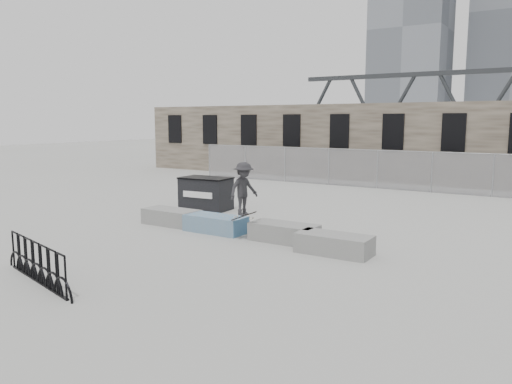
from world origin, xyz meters
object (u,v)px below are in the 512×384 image
at_px(planter_center_right, 284,232).
at_px(skateboarder, 244,189).
at_px(planter_offset, 334,243).
at_px(planter_far_left, 171,216).
at_px(dumpster, 206,193).
at_px(planter_center_left, 216,223).
at_px(bike_rack, 37,263).

xyz_separation_m(planter_center_right, skateboarder, (-1.13, -0.43, 1.24)).
bearing_deg(planter_offset, planter_far_left, 175.03).
distance_m(planter_far_left, dumpster, 3.09).
xyz_separation_m(planter_far_left, planter_center_left, (1.96, -0.10, 0.00)).
xyz_separation_m(planter_center_left, planter_center_right, (2.46, 0.06, 0.00)).
bearing_deg(skateboarder, planter_center_right, -54.62).
relative_size(planter_center_left, planter_offset, 1.00).
height_order(planter_center_left, planter_center_right, same).
distance_m(planter_center_right, bike_rack, 6.76).
xyz_separation_m(planter_center_left, bike_rack, (-0.30, -6.10, 0.15)).
bearing_deg(planter_center_left, planter_far_left, 176.98).
height_order(planter_offset, dumpster, dumpster).
bearing_deg(planter_far_left, planter_offset, -4.97).
relative_size(bike_rack, skateboarder, 1.98).
distance_m(planter_far_left, planter_center_left, 1.96).
bearing_deg(planter_far_left, planter_center_left, -3.02).
bearing_deg(planter_offset, bike_rack, -128.80).
height_order(planter_center_left, planter_offset, same).
bearing_deg(planter_center_right, planter_offset, -15.44).
relative_size(planter_offset, bike_rack, 0.57).
bearing_deg(planter_far_left, planter_center_right, -0.57).
distance_m(planter_center_right, skateboarder, 1.73).
bearing_deg(skateboarder, planter_center_left, 88.77).
bearing_deg(planter_center_right, bike_rack, -114.14).
height_order(planter_center_right, skateboarder, skateboarder).
height_order(planter_center_left, skateboarder, skateboarder).
height_order(planter_far_left, planter_offset, same).
bearing_deg(skateboarder, bike_rack, 178.63).
height_order(bike_rack, skateboarder, skateboarder).
bearing_deg(planter_center_right, planter_far_left, 179.43).
relative_size(planter_far_left, bike_rack, 0.57).
height_order(planter_center_right, dumpster, dumpster).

